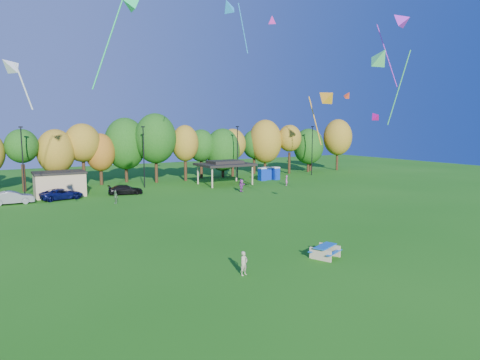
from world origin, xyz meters
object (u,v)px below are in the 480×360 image
picnic_table (325,251)px  car_b (12,198)px  porta_potties (268,174)px  car_c (62,194)px  kite_flyer (244,263)px  car_d (126,190)px

picnic_table → car_b: 38.58m
porta_potties → car_c: porta_potties is taller
kite_flyer → car_b: (-11.12, 34.35, 0.02)m
porta_potties → picnic_table: 43.05m
porta_potties → picnic_table: porta_potties is taller
kite_flyer → car_d: (2.32, 34.73, -0.10)m
picnic_table → kite_flyer: kite_flyer is taller
porta_potties → car_d: 25.38m
car_c → car_d: size_ratio=1.12×
car_b → picnic_table: bearing=-152.0°
porta_potties → kite_flyer: 46.78m
porta_potties → kite_flyer: (-27.51, -37.83, -0.34)m
porta_potties → kite_flyer: size_ratio=2.49×
car_b → car_d: bearing=-87.9°
picnic_table → car_d: size_ratio=0.55×
car_b → car_d: car_b is taller
picnic_table → kite_flyer: 6.71m
porta_potties → car_c: (-33.13, -2.96, -0.40)m
car_c → picnic_table: bearing=-171.4°
car_d → car_b: bearing=99.8°
picnic_table → car_b: (-17.82, 34.21, 0.27)m
kite_flyer → porta_potties: bearing=36.2°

